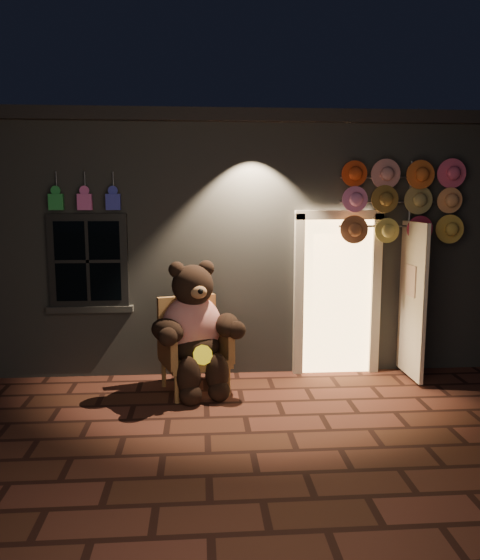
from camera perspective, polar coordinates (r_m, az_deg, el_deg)
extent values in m
plane|color=#5B2D23|center=(6.11, 0.56, -14.07)|extent=(60.00, 60.00, 0.00)
cube|color=slate|center=(9.65, -1.41, 4.44)|extent=(7.00, 5.00, 3.30)
cube|color=black|center=(9.68, -1.45, 14.71)|extent=(7.30, 5.30, 0.16)
cube|color=black|center=(7.26, -15.54, 1.94)|extent=(1.00, 0.10, 1.20)
cube|color=black|center=(7.23, -15.59, 1.91)|extent=(0.82, 0.06, 1.02)
cube|color=slate|center=(7.36, -15.34, -2.94)|extent=(1.10, 0.14, 0.08)
cube|color=#FFC472|center=(7.44, 10.03, -1.62)|extent=(0.92, 0.10, 2.10)
cube|color=beige|center=(7.29, 6.14, -1.74)|extent=(0.12, 0.12, 2.20)
cube|color=beige|center=(7.55, 13.94, -1.59)|extent=(0.12, 0.12, 2.20)
cube|color=beige|center=(7.29, 10.33, 6.71)|extent=(1.16, 0.12, 0.12)
cube|color=beige|center=(7.36, 17.57, -2.00)|extent=(0.05, 0.80, 2.00)
cube|color=green|center=(7.22, -18.66, 7.73)|extent=(0.18, 0.07, 0.20)
cylinder|color=#59595E|center=(7.28, -18.64, 9.71)|extent=(0.02, 0.02, 0.25)
cube|color=#DC5AAB|center=(7.14, -15.91, 7.85)|extent=(0.18, 0.07, 0.20)
cylinder|color=#59595E|center=(7.20, -15.90, 9.85)|extent=(0.02, 0.02, 0.25)
cube|color=#3237B2|center=(7.08, -13.11, 7.95)|extent=(0.18, 0.07, 0.20)
cylinder|color=#59595E|center=(7.14, -13.11, 9.96)|extent=(0.02, 0.02, 0.25)
cube|color=#B28045|center=(6.74, -4.72, -8.33)|extent=(0.92, 0.89, 0.11)
cube|color=#B28045|center=(6.94, -5.56, -4.67)|extent=(0.73, 0.31, 0.74)
cube|color=#B28045|center=(6.57, -7.63, -6.90)|extent=(0.28, 0.63, 0.42)
cube|color=#B28045|center=(6.77, -1.85, -6.35)|extent=(0.28, 0.63, 0.42)
cylinder|color=#B28045|center=(6.46, -6.63, -11.23)|extent=(0.05, 0.05, 0.34)
cylinder|color=#B28045|center=(6.65, -1.24, -10.58)|extent=(0.05, 0.05, 0.34)
cylinder|color=#B28045|center=(7.00, -7.97, -9.65)|extent=(0.05, 0.05, 0.34)
cylinder|color=#B28045|center=(7.17, -2.97, -9.12)|extent=(0.05, 0.05, 0.34)
ellipsoid|color=red|center=(6.68, -5.05, -4.83)|extent=(0.89, 0.79, 0.78)
ellipsoid|color=black|center=(6.66, -4.80, -6.90)|extent=(0.74, 0.68, 0.36)
sphere|color=black|center=(6.53, -4.97, -0.58)|extent=(0.63, 0.63, 0.50)
sphere|color=black|center=(6.48, -6.64, 1.07)|extent=(0.20, 0.20, 0.20)
sphere|color=black|center=(6.59, -3.55, 1.24)|extent=(0.20, 0.20, 0.20)
ellipsoid|color=#936842|center=(6.33, -4.35, -1.27)|extent=(0.23, 0.19, 0.16)
ellipsoid|color=black|center=(6.36, -7.61, -5.28)|extent=(0.54, 0.57, 0.28)
ellipsoid|color=black|center=(6.57, -1.35, -4.74)|extent=(0.30, 0.52, 0.28)
ellipsoid|color=black|center=(6.39, -5.39, -10.03)|extent=(0.28, 0.28, 0.48)
ellipsoid|color=black|center=(6.49, -2.41, -9.69)|extent=(0.28, 0.28, 0.48)
sphere|color=black|center=(6.40, -5.19, -11.87)|extent=(0.26, 0.26, 0.26)
sphere|color=black|center=(6.50, -2.20, -11.50)|extent=(0.26, 0.26, 0.26)
cylinder|color=yellow|center=(6.37, -3.91, -7.83)|extent=(0.26, 0.17, 0.23)
cylinder|color=#59595E|center=(7.57, 17.04, 1.07)|extent=(0.04, 0.04, 2.82)
cylinder|color=#59595E|center=(7.39, 15.21, 10.31)|extent=(1.25, 0.03, 0.03)
cylinder|color=#59595E|center=(7.38, 15.11, 7.88)|extent=(1.25, 0.03, 0.03)
cylinder|color=#59595E|center=(7.39, 15.01, 5.45)|extent=(1.25, 0.03, 0.03)
cylinder|color=#C33C16|center=(7.20, 11.91, 10.89)|extent=(0.36, 0.11, 0.36)
cylinder|color=tan|center=(7.29, 15.19, 10.75)|extent=(0.36, 0.11, 0.36)
cylinder|color=#D05F24|center=(7.41, 18.37, 10.57)|extent=(0.36, 0.11, 0.36)
cylinder|color=#F55683|center=(7.63, 21.14, 10.37)|extent=(0.36, 0.11, 0.36)
cylinder|color=pink|center=(7.16, 11.88, 7.98)|extent=(0.36, 0.11, 0.36)
cylinder|color=brown|center=(7.26, 15.15, 7.87)|extent=(0.36, 0.11, 0.36)
cylinder|color=#9E8F53|center=(7.46, 18.05, 7.76)|extent=(0.36, 0.11, 0.36)
cylinder|color=#FAA465|center=(7.60, 21.08, 7.62)|extent=(0.36, 0.11, 0.36)
cylinder|color=#9F5C36|center=(7.14, 11.86, 5.04)|extent=(0.36, 0.11, 0.36)
cylinder|color=tan|center=(7.33, 14.88, 5.02)|extent=(0.36, 0.11, 0.36)
cylinder|color=#AF2546|center=(7.45, 18.01, 4.94)|extent=(0.36, 0.11, 0.36)
cylinder|color=#EAB947|center=(7.59, 21.03, 4.85)|extent=(0.36, 0.11, 0.36)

